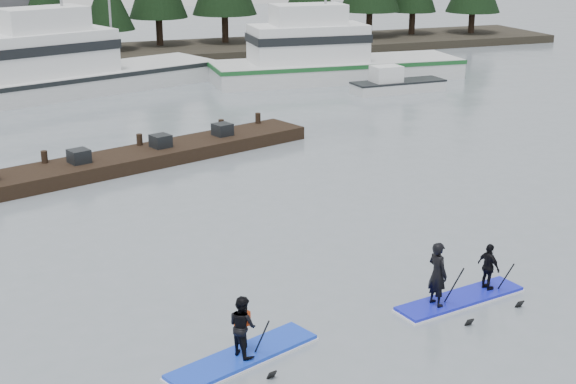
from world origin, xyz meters
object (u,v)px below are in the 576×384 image
object	(u,v)px
fishing_boat_large	(73,80)
paddleboard_duo	(460,281)
floating_dock	(128,160)
paddleboard_solo	(243,340)
fishing_boat_medium	(329,69)

from	to	relation	value
fishing_boat_large	paddleboard_duo	bearing A→B (deg)	-99.58
fishing_boat_large	floating_dock	world-z (taller)	fishing_boat_large
fishing_boat_large	paddleboard_duo	xyz separation A→B (m)	(5.95, -30.88, -0.14)
floating_dock	paddleboard_solo	size ratio (longest dim) A/B	4.47
fishing_boat_medium	paddleboard_duo	world-z (taller)	fishing_boat_medium
paddleboard_solo	fishing_boat_large	bearing A→B (deg)	69.29
paddleboard_solo	paddleboard_duo	world-z (taller)	paddleboard_duo
floating_dock	paddleboard_duo	size ratio (longest dim) A/B	4.47
fishing_boat_medium	floating_dock	xyz separation A→B (m)	(-14.79, -14.65, -0.37)
fishing_boat_large	paddleboard_solo	world-z (taller)	fishing_boat_large
fishing_boat_large	fishing_boat_medium	distance (m)	15.18
paddleboard_solo	paddleboard_duo	bearing A→B (deg)	-12.98
fishing_boat_medium	floating_dock	distance (m)	20.82
paddleboard_duo	floating_dock	bearing A→B (deg)	100.25
fishing_boat_medium	floating_dock	bearing A→B (deg)	-131.52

